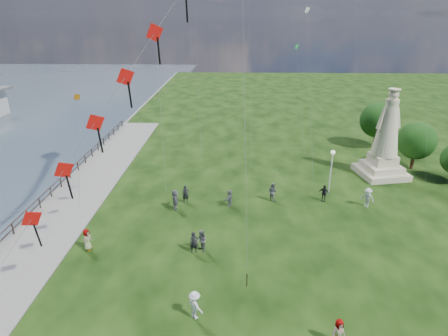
{
  "coord_description": "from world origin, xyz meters",
  "views": [
    {
      "loc": [
        -0.29,
        -14.82,
        14.94
      ],
      "look_at": [
        -1.0,
        8.0,
        5.5
      ],
      "focal_mm": 30.0,
      "sensor_mm": 36.0,
      "label": 1
    }
  ],
  "objects_px": {
    "statue": "(385,144)",
    "lamppost": "(332,163)",
    "person_0": "(194,242)",
    "person_5": "(175,199)",
    "person_9": "(324,193)",
    "person_8": "(368,198)",
    "person_11": "(230,198)",
    "person_6": "(186,194)",
    "person_4": "(338,332)",
    "person_10": "(87,240)",
    "person_7": "(272,192)",
    "person_1": "(201,241)",
    "person_2": "(195,305)"
  },
  "relations": [
    {
      "from": "statue",
      "to": "lamppost",
      "type": "relative_size",
      "value": 2.07
    },
    {
      "from": "statue",
      "to": "person_0",
      "type": "distance_m",
      "value": 22.12
    },
    {
      "from": "person_5",
      "to": "person_9",
      "type": "height_order",
      "value": "person_5"
    },
    {
      "from": "lamppost",
      "to": "person_5",
      "type": "xyz_separation_m",
      "value": [
        -13.24,
        -3.19,
        -2.13
      ]
    },
    {
      "from": "person_8",
      "to": "person_11",
      "type": "xyz_separation_m",
      "value": [
        -11.42,
        -0.24,
        -0.1
      ]
    },
    {
      "from": "person_6",
      "to": "person_9",
      "type": "relative_size",
      "value": 1.04
    },
    {
      "from": "lamppost",
      "to": "person_4",
      "type": "height_order",
      "value": "lamppost"
    },
    {
      "from": "person_8",
      "to": "person_9",
      "type": "bearing_deg",
      "value": -159.73
    },
    {
      "from": "statue",
      "to": "person_8",
      "type": "xyz_separation_m",
      "value": [
        -3.52,
        -6.76,
        -2.4
      ]
    },
    {
      "from": "lamppost",
      "to": "person_8",
      "type": "height_order",
      "value": "lamppost"
    },
    {
      "from": "person_5",
      "to": "person_10",
      "type": "bearing_deg",
      "value": 128.96
    },
    {
      "from": "person_7",
      "to": "person_8",
      "type": "distance_m",
      "value": 7.83
    },
    {
      "from": "person_11",
      "to": "person_5",
      "type": "bearing_deg",
      "value": -61.93
    },
    {
      "from": "person_1",
      "to": "person_8",
      "type": "xyz_separation_m",
      "value": [
        13.22,
        6.75,
        0.05
      ]
    },
    {
      "from": "person_2",
      "to": "person_5",
      "type": "height_order",
      "value": "person_5"
    },
    {
      "from": "person_1",
      "to": "person_11",
      "type": "bearing_deg",
      "value": 134.68
    },
    {
      "from": "lamppost",
      "to": "person_1",
      "type": "relative_size",
      "value": 2.61
    },
    {
      "from": "person_7",
      "to": "person_11",
      "type": "xyz_separation_m",
      "value": [
        -3.65,
        -1.15,
        -0.08
      ]
    },
    {
      "from": "person_6",
      "to": "person_9",
      "type": "height_order",
      "value": "person_6"
    },
    {
      "from": "person_2",
      "to": "person_8",
      "type": "height_order",
      "value": "person_8"
    },
    {
      "from": "person_8",
      "to": "person_4",
      "type": "bearing_deg",
      "value": -77.16
    },
    {
      "from": "statue",
      "to": "lamppost",
      "type": "xyz_separation_m",
      "value": [
        -6.16,
        -4.45,
        -0.25
      ]
    },
    {
      "from": "person_10",
      "to": "person_1",
      "type": "bearing_deg",
      "value": -78.68
    },
    {
      "from": "person_6",
      "to": "person_9",
      "type": "distance_m",
      "value": 11.8
    },
    {
      "from": "person_6",
      "to": "person_2",
      "type": "bearing_deg",
      "value": -98.0
    },
    {
      "from": "person_2",
      "to": "person_6",
      "type": "bearing_deg",
      "value": -40.56
    },
    {
      "from": "lamppost",
      "to": "person_5",
      "type": "height_order",
      "value": "lamppost"
    },
    {
      "from": "person_5",
      "to": "person_8",
      "type": "distance_m",
      "value": 15.9
    },
    {
      "from": "person_0",
      "to": "person_1",
      "type": "relative_size",
      "value": 0.97
    },
    {
      "from": "person_2",
      "to": "person_4",
      "type": "bearing_deg",
      "value": -151.85
    },
    {
      "from": "statue",
      "to": "person_9",
      "type": "xyz_separation_m",
      "value": [
        -6.9,
        -5.84,
        -2.5
      ]
    },
    {
      "from": "person_10",
      "to": "person_4",
      "type": "bearing_deg",
      "value": -105.44
    },
    {
      "from": "person_0",
      "to": "person_5",
      "type": "bearing_deg",
      "value": 89.85
    },
    {
      "from": "person_0",
      "to": "person_6",
      "type": "height_order",
      "value": "person_6"
    },
    {
      "from": "person_11",
      "to": "person_2",
      "type": "bearing_deg",
      "value": 12.53
    },
    {
      "from": "statue",
      "to": "person_0",
      "type": "bearing_deg",
      "value": -152.56
    },
    {
      "from": "person_2",
      "to": "person_6",
      "type": "height_order",
      "value": "person_2"
    },
    {
      "from": "person_5",
      "to": "person_6",
      "type": "relative_size",
      "value": 1.11
    },
    {
      "from": "person_6",
      "to": "person_4",
      "type": "bearing_deg",
      "value": -74.95
    },
    {
      "from": "person_2",
      "to": "person_5",
      "type": "xyz_separation_m",
      "value": [
        -2.83,
        11.88,
        0.04
      ]
    },
    {
      "from": "person_7",
      "to": "person_10",
      "type": "distance_m",
      "value": 15.29
    },
    {
      "from": "person_1",
      "to": "person_5",
      "type": "distance_m",
      "value": 6.45
    },
    {
      "from": "person_1",
      "to": "person_8",
      "type": "relative_size",
      "value": 0.94
    },
    {
      "from": "person_10",
      "to": "person_9",
      "type": "bearing_deg",
      "value": -55.29
    },
    {
      "from": "person_7",
      "to": "person_8",
      "type": "relative_size",
      "value": 0.97
    },
    {
      "from": "statue",
      "to": "person_9",
      "type": "distance_m",
      "value": 9.38
    },
    {
      "from": "person_0",
      "to": "person_7",
      "type": "height_order",
      "value": "person_7"
    },
    {
      "from": "lamppost",
      "to": "person_6",
      "type": "distance_m",
      "value": 12.88
    },
    {
      "from": "person_6",
      "to": "person_8",
      "type": "height_order",
      "value": "person_8"
    },
    {
      "from": "person_8",
      "to": "person_1",
      "type": "bearing_deg",
      "value": -117.41
    }
  ]
}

